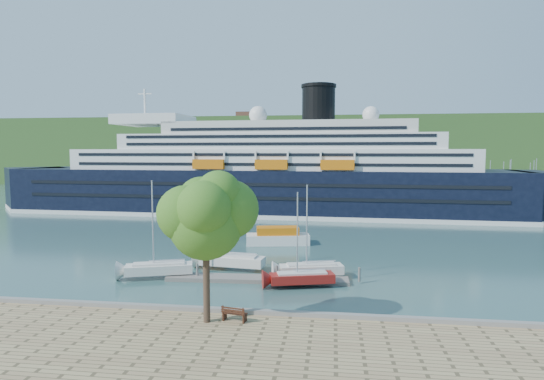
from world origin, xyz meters
The scene contains 12 objects.
ground centered at (0.00, 0.00, 0.00)m, with size 400.00×400.00×0.00m, color #305654.
far_hillside centered at (0.00, 145.00, 12.00)m, with size 400.00×50.00×24.00m, color #2E5221.
quay_coping centered at (0.00, -0.20, 1.15)m, with size 220.00×0.50×0.30m, color slate.
cruise_ship centered at (-4.14, 56.90, 12.40)m, with size 110.44×16.08×24.80m, color black, non-canonical shape.
park_bench centered at (4.02, -1.71, 1.56)m, with size 1.75×0.72×1.12m, color #422013, non-canonical shape.
promenade_tree centered at (2.23, -2.09, 6.43)m, with size 6.56×6.56×10.86m, color #36661B, non-canonical shape.
floating_pontoon centered at (3.35, 11.08, 0.19)m, with size 17.27×2.11×0.38m, color gray, non-canonical shape.
sailboat_white_near centered at (-6.20, 10.72, 4.53)m, with size 7.02×1.95×9.07m, color silver, non-canonical shape.
sailboat_red centered at (7.73, 9.72, 4.13)m, with size 6.39×1.78×8.26m, color maroon, non-canonical shape.
sailboat_white_far centered at (8.43, 12.69, 4.35)m, with size 6.73×1.87×8.69m, color silver, non-canonical shape.
tender_launch centered at (3.22, 28.23, 1.15)m, with size 8.36×2.86×2.31m, color #CF670C, non-canonical shape.
sailboat_extra centered at (0.16, 14.63, 4.77)m, with size 7.39×2.05×9.55m, color silver, non-canonical shape.
Camera 1 is at (10.45, -30.51, 12.32)m, focal length 30.00 mm.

